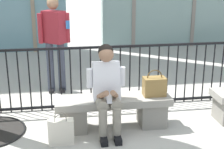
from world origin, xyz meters
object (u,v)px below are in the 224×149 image
stone_bench (113,109)px  shopping_bag (61,131)px  handbag_on_bench (154,86)px  bystander_at_railing (54,37)px  seated_person_with_phone (107,87)px

stone_bench → shopping_bag: bearing=-153.2°
handbag_on_bench → shopping_bag: bearing=-164.7°
stone_bench → bystander_at_railing: bystander_at_railing is taller
shopping_bag → handbag_on_bench: bearing=15.3°
stone_bench → seated_person_with_phone: (-0.10, -0.13, 0.38)m
seated_person_with_phone → shopping_bag: seated_person_with_phone is taller
seated_person_with_phone → bystander_at_railing: size_ratio=0.71×
stone_bench → handbag_on_bench: 0.66m
handbag_on_bench → bystander_at_railing: bearing=129.6°
stone_bench → handbag_on_bench: bearing=-1.0°
handbag_on_bench → bystander_at_railing: size_ratio=0.22×
stone_bench → shopping_bag: stone_bench is taller
shopping_bag → bystander_at_railing: bystander_at_railing is taller
seated_person_with_phone → bystander_at_railing: 1.93m
shopping_bag → stone_bench: bearing=26.8°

